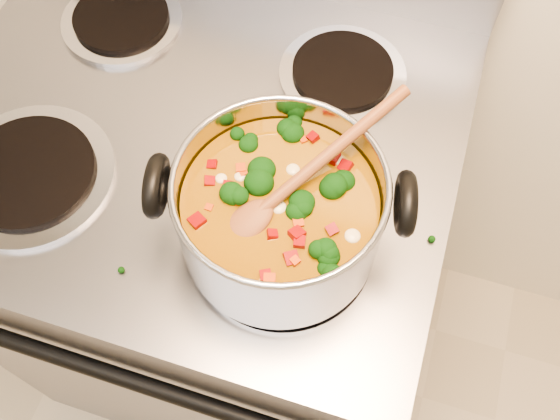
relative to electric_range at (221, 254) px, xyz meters
name	(u,v)px	position (x,y,z in m)	size (l,w,h in m)	color
electric_range	(221,254)	(0.00, 0.00, 0.00)	(0.76, 0.69, 1.08)	gray
stockpot	(280,214)	(0.17, -0.15, 0.53)	(0.31, 0.24, 0.15)	#ACACB4
wooden_spoon	(290,187)	(0.18, -0.14, 0.58)	(0.17, 0.23, 0.08)	brown
cooktop_crumbs	(289,139)	(0.14, 0.01, 0.46)	(0.30, 0.10, 0.01)	black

